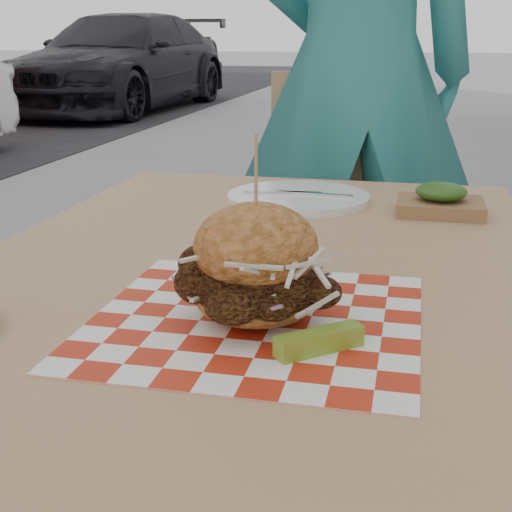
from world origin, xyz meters
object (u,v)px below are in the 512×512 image
object	(u,v)px
diner	(357,71)
sandwich	(256,270)
car_dark	(122,62)
patio_chair	(332,215)
patio_table	(254,313)

from	to	relation	value
diner	sandwich	world-z (taller)	diner
car_dark	patio_chair	world-z (taller)	car_dark
diner	sandwich	size ratio (longest dim) A/B	9.27
patio_table	patio_chair	world-z (taller)	patio_chair
diner	patio_chair	xyz separation A→B (m)	(-0.05, -0.08, -0.40)
diner	patio_chair	world-z (taller)	diner
diner	car_dark	world-z (taller)	diner
patio_table	patio_chair	size ratio (longest dim) A/B	1.26
diner	sandwich	xyz separation A→B (m)	(0.01, -1.36, -0.14)
diner	car_dark	distance (m)	8.59
diner	car_dark	size ratio (longest dim) A/B	0.42
car_dark	sandwich	size ratio (longest dim) A/B	22.16
patio_table	diner	bearing A→B (deg)	88.23
patio_chair	sandwich	xyz separation A→B (m)	(0.06, -1.29, 0.26)
patio_chair	patio_table	bearing A→B (deg)	-96.35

